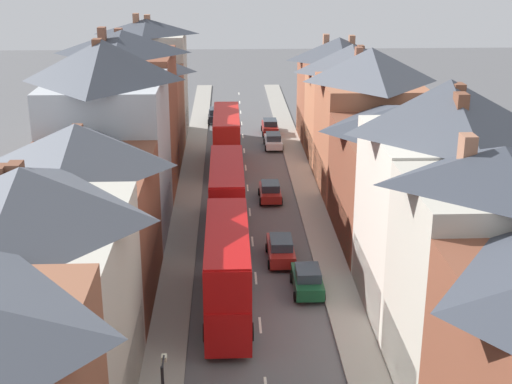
% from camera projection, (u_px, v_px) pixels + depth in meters
% --- Properties ---
extents(pavement_left, '(2.20, 104.00, 0.14)m').
position_uv_depth(pavement_left, '(187.00, 204.00, 58.87)').
color(pavement_left, gray).
rests_on(pavement_left, ground).
extents(pavement_right, '(2.20, 104.00, 0.14)m').
position_uv_depth(pavement_right, '(310.00, 202.00, 59.27)').
color(pavement_right, gray).
rests_on(pavement_right, ground).
extents(centre_line_dashes, '(0.14, 97.80, 0.01)m').
position_uv_depth(centre_line_dashes, '(250.00, 212.00, 57.20)').
color(centre_line_dashes, silver).
rests_on(centre_line_dashes, ground).
extents(terrace_row_left, '(8.00, 77.80, 14.27)m').
position_uv_depth(terrace_row_left, '(96.00, 179.00, 45.73)').
color(terrace_row_left, beige).
rests_on(terrace_row_left, ground).
extents(terrace_row_right, '(8.00, 75.83, 13.60)m').
position_uv_depth(terrace_row_right, '(418.00, 190.00, 44.56)').
color(terrace_row_right, brown).
rests_on(terrace_row_right, ground).
extents(double_decker_bus_lead, '(2.74, 10.80, 5.30)m').
position_uv_depth(double_decker_bus_lead, '(227.00, 139.00, 67.91)').
color(double_decker_bus_lead, red).
rests_on(double_decker_bus_lead, ground).
extents(double_decker_bus_mid_street, '(2.74, 10.80, 5.30)m').
position_uv_depth(double_decker_bus_mid_street, '(227.00, 196.00, 52.35)').
color(double_decker_bus_mid_street, '#B70F0F').
rests_on(double_decker_bus_mid_street, ground).
extents(double_decker_bus_far_approaching, '(2.74, 10.80, 5.30)m').
position_uv_depth(double_decker_bus_far_approaching, '(227.00, 270.00, 40.58)').
color(double_decker_bus_far_approaching, '#B70F0F').
rests_on(double_decker_bus_far_approaching, ground).
extents(car_near_blue, '(1.90, 4.28, 1.69)m').
position_uv_depth(car_near_blue, '(270.00, 127.00, 80.50)').
color(car_near_blue, maroon).
rests_on(car_near_blue, ground).
extents(car_mid_black, '(1.90, 4.00, 1.60)m').
position_uv_depth(car_mid_black, '(270.00, 191.00, 59.61)').
color(car_mid_black, maroon).
rests_on(car_mid_black, ground).
extents(car_parked_left_b, '(1.90, 4.48, 1.70)m').
position_uv_depth(car_parked_left_b, '(281.00, 249.00, 48.19)').
color(car_parked_left_b, maroon).
rests_on(car_parked_left_b, ground).
extents(car_mid_white, '(1.90, 4.50, 1.70)m').
position_uv_depth(car_mid_white, '(216.00, 115.00, 85.97)').
color(car_mid_white, black).
rests_on(car_mid_white, ground).
extents(car_far_grey, '(1.90, 4.42, 1.59)m').
position_uv_depth(car_far_grey, '(273.00, 140.00, 74.97)').
color(car_far_grey, silver).
rests_on(car_far_grey, ground).
extents(car_parked_right_b, '(1.90, 4.00, 1.68)m').
position_uv_depth(car_parked_right_b, '(307.00, 280.00, 43.79)').
color(car_parked_right_b, '#144728').
rests_on(car_parked_right_b, ground).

